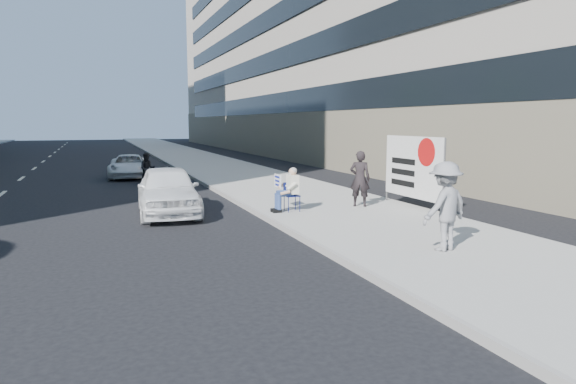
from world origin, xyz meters
name	(u,v)px	position (x,y,z in m)	size (l,w,h in m)	color
ground	(280,278)	(0.00, 0.00, 0.00)	(160.00, 160.00, 0.00)	black
near_sidewalk	(227,170)	(4.00, 20.00, 0.07)	(5.00, 120.00, 0.15)	#9B9891
near_building	(341,36)	(17.00, 32.00, 10.00)	(14.00, 70.00, 20.00)	#A59C8E
seated_protester	(288,187)	(2.29, 5.66, 0.87)	(0.83, 1.12, 1.31)	#121952
jogger	(445,206)	(3.65, 0.16, 1.07)	(1.19, 0.68, 1.84)	gray
pedestrian_woman	(360,179)	(4.72, 5.74, 1.03)	(0.64, 0.42, 1.75)	black
protest_banner	(413,167)	(6.18, 5.03, 1.40)	(0.08, 3.06, 2.20)	#4C4C4C
white_sedan_near	(168,190)	(-1.00, 7.29, 0.74)	(1.74, 4.33, 1.48)	white
white_sedan_far	(129,166)	(-1.43, 18.58, 0.58)	(1.92, 4.16, 1.16)	white
motorcycle	(147,170)	(-0.84, 15.30, 0.64)	(0.72, 2.05, 1.42)	black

